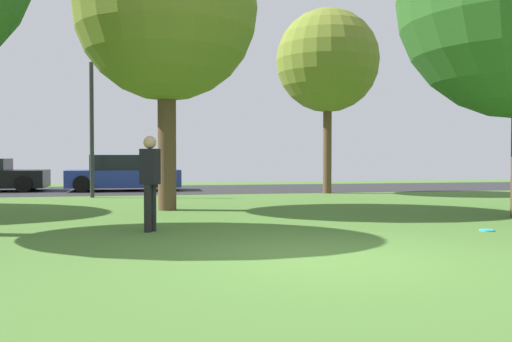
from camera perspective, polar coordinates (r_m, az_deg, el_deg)
The scene contains 8 objects.
ground_plane at distance 7.71m, azimuth 7.40°, elevation -8.91°, with size 44.00×44.00×0.00m, color #47702D.
road_strip at distance 23.34m, azimuth -5.34°, elevation -1.86°, with size 44.00×6.40×0.01m, color #28282B.
oak_tree_right at distance 15.02m, azimuth -9.11°, elevation 15.85°, with size 4.66×4.66×7.46m.
maple_tree_far at distance 21.25m, azimuth 7.30°, elevation 11.04°, with size 3.81×3.81×6.82m.
person_catcher at distance 10.47m, azimuth -10.73°, elevation -0.74°, with size 0.39×0.36×1.76m.
frisbee_disc at distance 11.30m, azimuth 22.43°, elevation -5.60°, with size 0.27×0.27×0.03m, color #2DB2E0.
parked_car_blue at distance 22.92m, azimuth -13.39°, elevation -0.34°, with size 4.41×2.02×1.43m.
street_lamp_post at distance 19.46m, azimuth -16.37°, elevation 4.02°, with size 0.14×0.14×4.50m, color #2D2D33.
Camera 1 is at (-2.44, -7.17, 1.40)m, focal length 39.31 mm.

